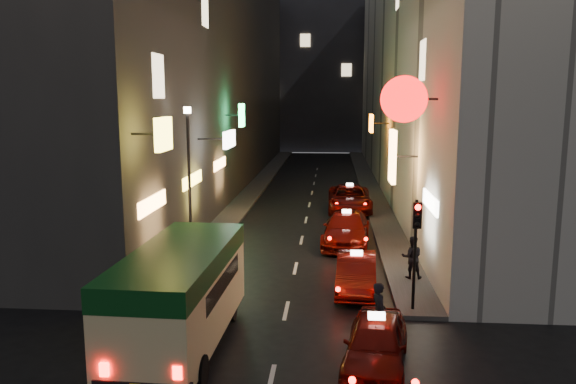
% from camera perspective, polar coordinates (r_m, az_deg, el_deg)
% --- Properties ---
extents(building_left, '(7.61, 52.00, 18.00)m').
position_cam_1_polar(building_left, '(43.57, -8.15, 12.48)').
color(building_left, '#353230').
rests_on(building_left, ground).
extents(building_right, '(7.96, 52.00, 18.00)m').
position_cam_1_polar(building_right, '(43.05, 13.64, 12.34)').
color(building_right, '#B7B3A8').
rests_on(building_right, ground).
extents(building_far, '(30.00, 10.00, 22.00)m').
position_cam_1_polar(building_far, '(74.63, 3.52, 12.85)').
color(building_far, '#323237').
rests_on(building_far, ground).
extents(sidewalk_left, '(1.50, 52.00, 0.15)m').
position_cam_1_polar(sidewalk_left, '(43.38, -3.03, 0.75)').
color(sidewalk_left, '#464341').
rests_on(sidewalk_left, ground).
extents(sidewalk_right, '(1.50, 52.00, 0.15)m').
position_cam_1_polar(sidewalk_right, '(43.10, 8.25, 0.60)').
color(sidewalk_right, '#464341').
rests_on(sidewalk_right, ground).
extents(minibus, '(2.45, 6.51, 2.78)m').
position_cam_1_polar(minibus, '(15.45, -10.89, -9.39)').
color(minibus, beige).
rests_on(minibus, ground).
extents(taxi_near, '(2.62, 4.96, 1.67)m').
position_cam_1_polar(taxi_near, '(14.67, 8.92, -14.60)').
color(taxi_near, '#640B05').
rests_on(taxi_near, ground).
extents(taxi_second, '(2.15, 4.77, 1.66)m').
position_cam_1_polar(taxi_second, '(20.03, 6.95, -7.88)').
color(taxi_second, '#640B05').
rests_on(taxi_second, ground).
extents(taxi_third, '(2.64, 5.54, 1.88)m').
position_cam_1_polar(taxi_third, '(26.12, 5.95, -3.46)').
color(taxi_third, '#640B05').
rests_on(taxi_third, ground).
extents(taxi_far, '(2.30, 5.58, 1.94)m').
position_cam_1_polar(taxi_far, '(33.71, 6.28, -0.45)').
color(taxi_far, '#640B05').
rests_on(taxi_far, ground).
extents(pedestrian_crossing, '(0.60, 0.73, 1.92)m').
position_cam_1_polar(pedestrian_crossing, '(16.09, 9.23, -11.57)').
color(pedestrian_crossing, black).
rests_on(pedestrian_crossing, ground).
extents(pedestrian_sidewalk, '(0.70, 0.46, 1.79)m').
position_cam_1_polar(pedestrian_sidewalk, '(21.20, 12.49, -6.21)').
color(pedestrian_sidewalk, black).
rests_on(pedestrian_sidewalk, sidewalk_right).
extents(traffic_light, '(0.26, 0.43, 3.50)m').
position_cam_1_polar(traffic_light, '(17.63, 12.90, -3.93)').
color(traffic_light, black).
rests_on(traffic_light, sidewalk_right).
extents(lamp_post, '(0.28, 0.28, 6.22)m').
position_cam_1_polar(lamp_post, '(22.41, -10.00, 1.73)').
color(lamp_post, black).
rests_on(lamp_post, sidewalk_left).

